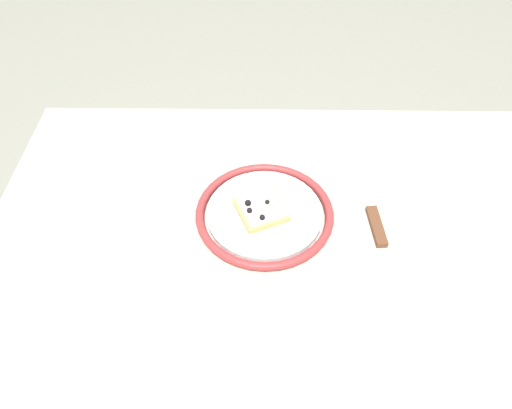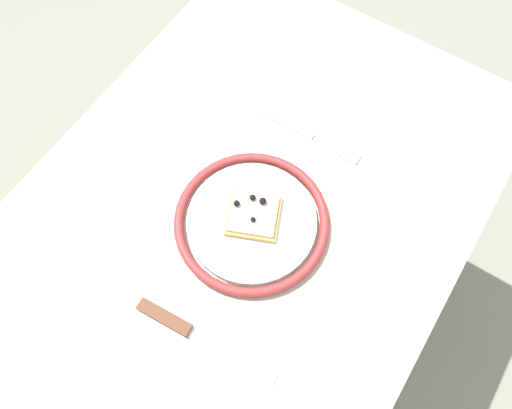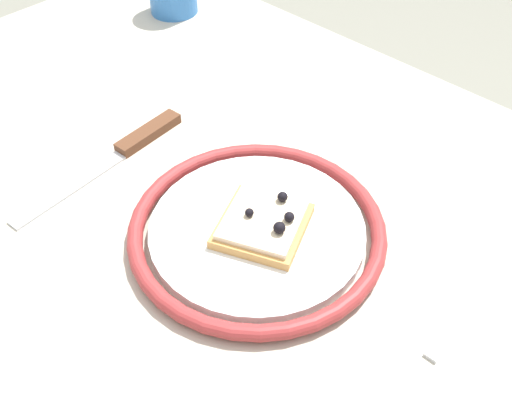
{
  "view_description": "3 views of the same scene",
  "coord_description": "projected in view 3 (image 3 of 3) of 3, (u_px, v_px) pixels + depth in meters",
  "views": [
    {
      "loc": [
        -0.06,
        -0.55,
        1.4
      ],
      "look_at": [
        -0.06,
        0.04,
        0.73
      ],
      "focal_mm": 33.66,
      "sensor_mm": 36.0,
      "label": 1
    },
    {
      "loc": [
        0.22,
        0.21,
        1.51
      ],
      "look_at": [
        -0.07,
        0.02,
        0.75
      ],
      "focal_mm": 36.34,
      "sensor_mm": 36.0,
      "label": 2
    },
    {
      "loc": [
        -0.32,
        0.31,
        1.15
      ],
      "look_at": [
        -0.04,
        0.02,
        0.75
      ],
      "focal_mm": 40.89,
      "sensor_mm": 36.0,
      "label": 3
    }
  ],
  "objects": [
    {
      "name": "fork",
      "position": [
        434.0,
        353.0,
        0.49
      ],
      "size": [
        0.02,
        0.2,
        0.0
      ],
      "color": "silver",
      "rests_on": "dining_table"
    },
    {
      "name": "dining_table",
      "position": [
        242.0,
        258.0,
        0.69
      ],
      "size": [
        1.11,
        0.7,
        0.72
      ],
      "color": "#BCB29E",
      "rests_on": "ground_plane"
    },
    {
      "name": "knife",
      "position": [
        131.0,
        145.0,
        0.68
      ],
      "size": [
        0.04,
        0.24,
        0.01
      ],
      "color": "silver",
      "rests_on": "dining_table"
    },
    {
      "name": "plate",
      "position": [
        257.0,
        230.0,
        0.58
      ],
      "size": [
        0.26,
        0.26,
        0.02
      ],
      "color": "white",
      "rests_on": "dining_table"
    },
    {
      "name": "pizza_slice_near",
      "position": [
        263.0,
        224.0,
        0.56
      ],
      "size": [
        0.11,
        0.11,
        0.03
      ],
      "color": "tan",
      "rests_on": "plate"
    }
  ]
}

